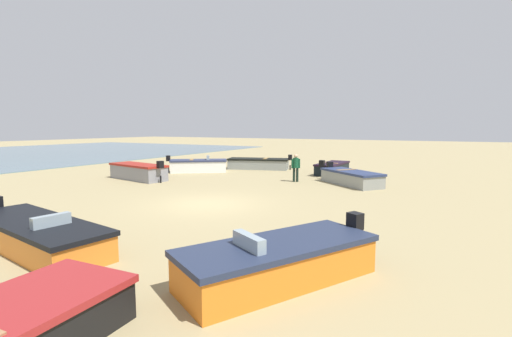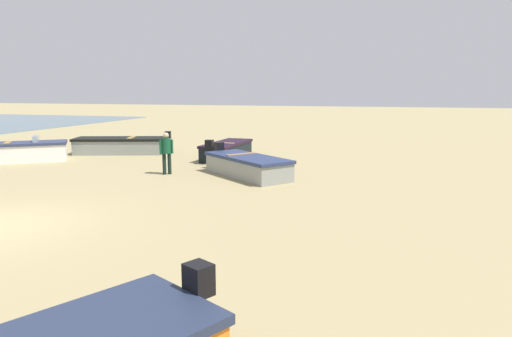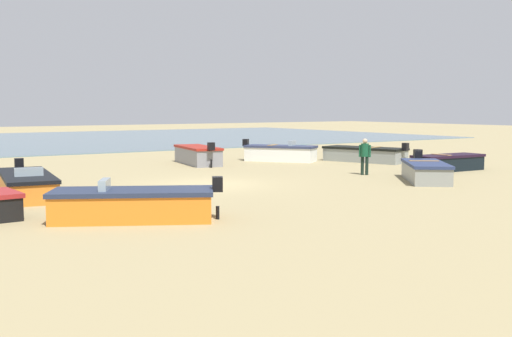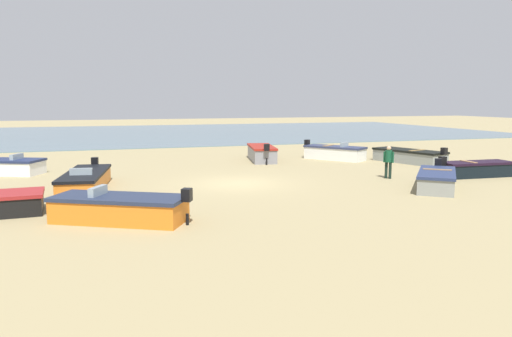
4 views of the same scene
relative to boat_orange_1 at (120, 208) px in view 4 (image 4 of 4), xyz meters
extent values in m
plane|color=#98885E|center=(-5.53, -5.78, -0.43)|extent=(160.00, 160.00, 0.00)
cube|color=slate|center=(-5.53, -41.78, -0.40)|extent=(80.00, 36.00, 0.06)
cube|color=orange|center=(0.01, 0.00, -0.07)|extent=(4.37, 3.33, 0.72)
cube|color=#222B43|center=(0.01, 0.00, 0.35)|extent=(4.50, 3.45, 0.12)
cube|color=black|center=(-1.97, 1.08, 0.53)|extent=(0.40, 0.42, 0.40)
cylinder|color=black|center=(-1.97, 1.08, -0.25)|extent=(0.14, 0.14, 0.36)
cube|color=#8C9EA8|center=(0.65, -0.35, 0.55)|extent=(0.61, 0.90, 0.28)
cube|color=gray|center=(-13.45, -1.79, -0.10)|extent=(3.53, 3.87, 0.66)
cube|color=navy|center=(-13.45, -1.79, 0.29)|extent=(3.65, 4.00, 0.12)
cube|color=black|center=(-14.77, -3.41, 0.47)|extent=(0.42, 0.42, 0.40)
cylinder|color=black|center=(-14.77, -3.41, -0.27)|extent=(0.14, 0.14, 0.33)
cube|color=olive|center=(-13.75, -2.16, 0.34)|extent=(1.09, 0.95, 0.08)
cube|color=white|center=(-14.07, -12.74, -0.05)|extent=(3.34, 3.92, 0.76)
cube|color=#2B3352|center=(-14.07, -12.74, 0.39)|extent=(3.46, 4.05, 0.12)
cube|color=black|center=(-12.85, -14.45, 0.57)|extent=(0.42, 0.41, 0.40)
cylinder|color=black|center=(-12.85, -14.45, -0.24)|extent=(0.14, 0.14, 0.38)
cube|color=#8C9EA8|center=(-14.46, -12.19, 0.59)|extent=(0.79, 0.64, 0.28)
cube|color=olive|center=(-13.79, -13.13, 0.44)|extent=(1.09, 0.87, 0.08)
cube|color=gray|center=(-17.70, -9.85, -0.08)|extent=(2.80, 4.73, 0.69)
cube|color=black|center=(-17.70, -9.85, 0.32)|extent=(2.91, 4.85, 0.12)
cube|color=black|center=(-18.42, -7.54, 0.50)|extent=(0.39, 0.36, 0.40)
cylinder|color=black|center=(-18.42, -7.54, -0.26)|extent=(0.13, 0.13, 0.35)
cube|color=olive|center=(-17.87, -9.32, 0.37)|extent=(1.32, 0.62, 0.08)
cube|color=orange|center=(1.18, -6.42, -0.11)|extent=(2.21, 5.23, 0.64)
cube|color=black|center=(1.18, -6.42, 0.27)|extent=(2.31, 5.34, 0.12)
cube|color=black|center=(0.79, -9.10, 0.45)|extent=(0.36, 0.32, 0.40)
cylinder|color=black|center=(0.79, -9.10, -0.27)|extent=(0.11, 0.11, 0.32)
cube|color=#8C9EA8|center=(1.31, -5.54, 0.47)|extent=(0.92, 0.33, 0.28)
cube|color=gray|center=(-9.37, -13.74, -0.02)|extent=(2.11, 4.27, 0.83)
cube|color=maroon|center=(-9.37, -13.74, 0.46)|extent=(2.21, 4.39, 0.12)
cube|color=black|center=(-8.96, -11.56, 0.64)|extent=(0.37, 0.33, 0.40)
cylinder|color=black|center=(-8.96, -11.56, -0.22)|extent=(0.12, 0.12, 0.41)
cube|color=black|center=(-17.62, -4.09, -0.11)|extent=(3.68, 1.41, 0.65)
cube|color=black|center=(-17.62, -4.09, 0.27)|extent=(3.79, 1.49, 0.12)
cube|color=black|center=(-15.63, -4.18, 0.45)|extent=(0.29, 0.33, 0.40)
cylinder|color=black|center=(-15.63, -4.18, -0.27)|extent=(0.10, 0.10, 0.32)
cube|color=#9C6F47|center=(-17.17, -4.11, 0.32)|extent=(0.29, 1.06, 0.08)
cube|color=white|center=(5.24, -12.26, -0.09)|extent=(3.91, 2.91, 0.68)
cube|color=#1E284C|center=(5.24, -12.26, 0.31)|extent=(4.04, 3.03, 0.12)
cube|color=#8C9EA8|center=(4.67, -12.01, 0.51)|extent=(0.57, 0.96, 0.28)
cylinder|color=black|center=(-12.96, -4.99, -0.02)|extent=(0.20, 0.20, 0.82)
cylinder|color=black|center=(-13.09, -4.84, -0.02)|extent=(0.20, 0.20, 0.82)
cylinder|color=#14492D|center=(-13.02, -4.92, 0.68)|extent=(0.48, 0.48, 0.58)
cylinder|color=#14492D|center=(-12.89, -5.09, 0.64)|extent=(0.13, 0.13, 0.54)
cylinder|color=#14492D|center=(-13.16, -4.74, 0.64)|extent=(0.13, 0.13, 0.54)
sphere|color=tan|center=(-13.02, -4.92, 1.08)|extent=(0.31, 0.31, 0.22)
camera|label=1|loc=(6.59, 3.00, 2.75)|focal=25.51mm
camera|label=2|loc=(3.00, 3.23, 2.83)|focal=32.48mm
camera|label=3|loc=(6.43, 15.56, 2.58)|focal=44.07mm
camera|label=4|loc=(0.52, 15.80, 3.43)|focal=34.22mm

